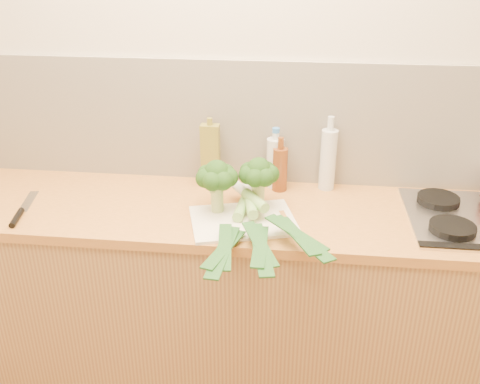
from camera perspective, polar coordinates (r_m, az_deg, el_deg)
The scene contains 13 objects.
room_shell at distance 2.35m, azimuth -0.69°, elevation 7.45°, with size 3.50×3.50×3.50m.
counter at distance 2.43m, azimuth -1.47°, elevation -11.11°, with size 3.20×0.62×0.90m.
chopping_board at distance 2.08m, azimuth 0.33°, elevation -3.07°, with size 0.40×0.29×0.01m, color white.
broccoli_left at distance 2.08m, azimuth -2.49°, elevation 1.60°, with size 0.16×0.17×0.22m.
broccoli_right at distance 2.11m, azimuth 2.01°, elevation 1.92°, with size 0.16×0.16×0.21m.
leek_front at distance 2.04m, azimuth -0.24°, elevation -2.66°, with size 0.12×0.70×0.04m.
leek_mid at distance 2.02m, azimuth 1.40°, elevation -2.45°, with size 0.19×0.68×0.04m.
leek_back at distance 2.03m, azimuth 2.61°, elevation -1.71°, with size 0.42×0.60×0.04m.
chefs_knife at distance 2.29m, azimuth -22.44°, elevation -2.14°, with size 0.10×0.33×0.02m.
oil_tin at distance 2.33m, azimuth -3.17°, elevation 3.92°, with size 0.08×0.05×0.31m.
glass_bottle at distance 2.33m, azimuth 9.38°, elevation 3.53°, with size 0.07×0.07×0.33m.
amber_bottle at distance 2.31m, azimuth 4.29°, elevation 2.52°, with size 0.06×0.06×0.24m.
water_bottle at distance 2.35m, azimuth 3.75°, elevation 3.00°, with size 0.08×0.08×0.25m.
Camera 1 is at (0.28, -0.73, 1.90)m, focal length 40.00 mm.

